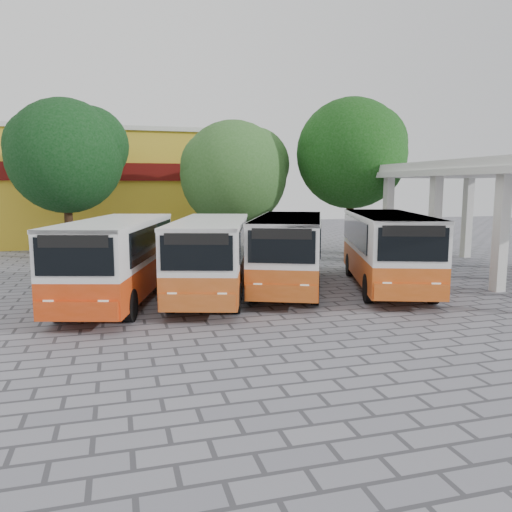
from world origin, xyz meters
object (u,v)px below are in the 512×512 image
object	(u,v)px
bus_centre_right	(289,247)
bus_far_right	(387,245)
bus_centre_left	(211,252)
bus_far_left	(117,255)

from	to	relation	value
bus_centre_right	bus_far_right	xyz separation A→B (m)	(3.99, -0.89, 0.06)
bus_centre_left	bus_centre_right	world-z (taller)	bus_centre_right
bus_far_left	bus_centre_left	distance (m)	3.50
bus_far_left	bus_far_right	world-z (taller)	bus_far_right
bus_far_left	bus_centre_right	distance (m)	6.85
bus_far_left	bus_far_right	xyz separation A→B (m)	(10.82, -0.38, 0.04)
bus_far_left	bus_far_right	distance (m)	10.82
bus_centre_left	bus_far_right	xyz separation A→B (m)	(7.32, -0.43, 0.07)
bus_centre_right	bus_far_right	distance (m)	4.09
bus_centre_left	bus_far_right	bearing A→B (deg)	13.27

